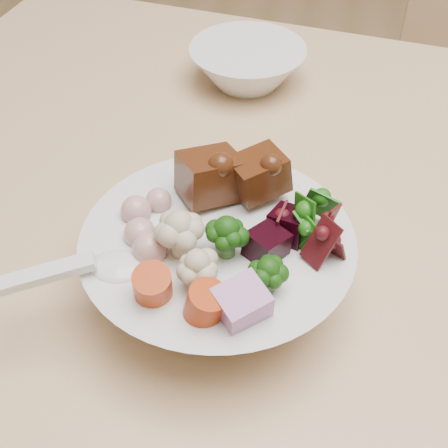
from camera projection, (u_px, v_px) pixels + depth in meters
name	position (u px, v px, depth m)	size (l,w,h in m)	color
food_bowl	(220.00, 261.00, 0.54)	(0.23, 0.23, 0.12)	silver
soup_spoon	(97.00, 270.00, 0.49)	(0.13, 0.08, 0.03)	silver
side_bowl	(247.00, 65.00, 0.80)	(0.15, 0.15, 0.05)	silver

